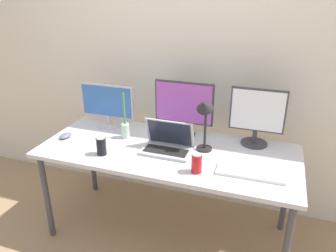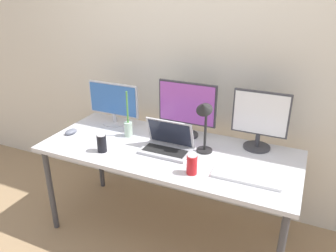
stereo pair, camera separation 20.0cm
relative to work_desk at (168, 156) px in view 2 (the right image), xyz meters
The scene contains 13 objects.
ground_plane 0.68m from the work_desk, ahead, with size 16.00×16.00×0.00m, color #9E7F5B.
wall_back 0.85m from the work_desk, 90.00° to the left, with size 7.00×0.08×2.60m, color silver.
work_desk is the anchor object (origin of this frame).
monitor_left 0.70m from the work_desk, 157.68° to the left, with size 0.45×0.20×0.35m.
monitor_center 0.40m from the work_desk, 82.82° to the left, with size 0.45×0.18×0.43m.
monitor_right 0.70m from the work_desk, 26.35° to the left, with size 0.39×0.19×0.42m.
laptop_silver 0.11m from the work_desk, 75.81° to the right, with size 0.35×0.22×0.22m.
keyboard_main 0.62m from the work_desk, 14.55° to the right, with size 0.42×0.14×0.02m, color white.
mouse_by_keyboard 0.81m from the work_desk, behind, with size 0.07×0.11×0.04m, color slate.
soda_can_near_keyboard 0.37m from the work_desk, 41.22° to the right, with size 0.07×0.07×0.13m.
soda_can_by_laptop 0.48m from the work_desk, 151.76° to the right, with size 0.07×0.07×0.13m.
bamboo_vase 0.40m from the work_desk, 168.55° to the left, with size 0.06×0.06×0.36m.
desk_lamp 0.41m from the work_desk, ahead, with size 0.11×0.18×0.41m.
Camera 2 is at (0.85, -1.88, 1.82)m, focal length 35.00 mm.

